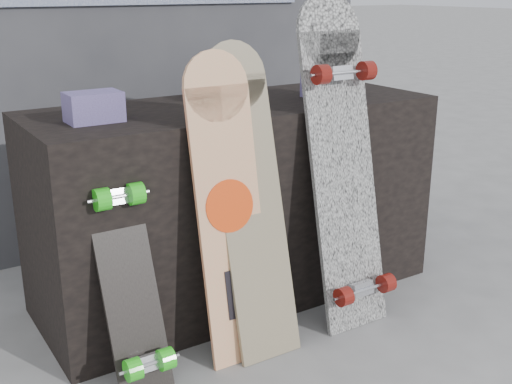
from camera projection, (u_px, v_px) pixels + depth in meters
ground at (307, 343)px, 2.32m from camera, size 60.00×60.00×0.00m
vendor_table at (236, 201)px, 2.60m from camera, size 1.60×0.60×0.80m
booth at (144, 14)px, 3.07m from camera, size 2.40×0.22×2.20m
merch_box_purple at (94, 107)px, 2.13m from camera, size 0.18×0.12×0.10m
merch_box_small at (324, 83)px, 2.59m from camera, size 0.14×0.14×0.12m
merch_box_flat at (216, 92)px, 2.57m from camera, size 0.22×0.10×0.06m
longboard_geisha at (228, 201)px, 2.13m from camera, size 0.24×0.21×1.04m
longboard_celtic at (250, 192)px, 2.18m from camera, size 0.24×0.28×1.07m
longboard_cascadia at (343, 157)px, 2.35m from camera, size 0.28×0.34×1.22m
skateboard_dark at (127, 265)px, 2.01m from camera, size 0.18×0.33×0.78m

